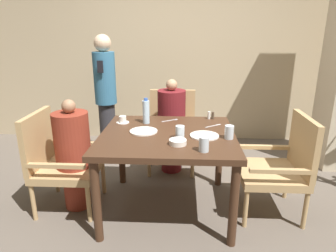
% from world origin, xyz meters
% --- Properties ---
extents(ground_plane, '(16.00, 16.00, 0.00)m').
position_xyz_m(ground_plane, '(0.00, 0.00, 0.00)').
color(ground_plane, '#60564C').
extents(wall_back, '(8.00, 0.06, 2.80)m').
position_xyz_m(wall_back, '(0.00, 2.01, 1.40)').
color(wall_back, tan).
rests_on(wall_back, ground_plane).
extents(dining_table, '(1.18, 1.09, 0.76)m').
position_xyz_m(dining_table, '(0.00, 0.00, 0.67)').
color(dining_table, '#422819').
rests_on(dining_table, ground_plane).
extents(chair_left_side, '(0.56, 0.56, 0.92)m').
position_xyz_m(chair_left_side, '(-1.02, 0.00, 0.48)').
color(chair_left_side, tan).
rests_on(chair_left_side, ground_plane).
extents(diner_in_left_chair, '(0.32, 0.32, 1.05)m').
position_xyz_m(diner_in_left_chair, '(-0.87, 0.00, 0.54)').
color(diner_in_left_chair, maroon).
rests_on(diner_in_left_chair, ground_plane).
extents(chair_far_side, '(0.56, 0.56, 0.92)m').
position_xyz_m(chair_far_side, '(0.00, 0.98, 0.48)').
color(chair_far_side, tan).
rests_on(chair_far_side, ground_plane).
extents(diner_in_far_chair, '(0.32, 0.32, 1.11)m').
position_xyz_m(diner_in_far_chair, '(-0.00, 0.83, 0.57)').
color(diner_in_far_chair, maroon).
rests_on(diner_in_far_chair, ground_plane).
extents(chair_right_side, '(0.56, 0.56, 0.92)m').
position_xyz_m(chair_right_side, '(1.02, 0.00, 0.48)').
color(chair_right_side, tan).
rests_on(chair_right_side, ground_plane).
extents(standing_host, '(0.27, 0.30, 1.58)m').
position_xyz_m(standing_host, '(-0.84, 1.15, 0.85)').
color(standing_host, '#2D2D33').
rests_on(standing_host, ground_plane).
extents(plate_main_left, '(0.25, 0.25, 0.01)m').
position_xyz_m(plate_main_left, '(0.32, -0.06, 0.76)').
color(plate_main_left, white).
rests_on(plate_main_left, dining_table).
extents(plate_main_right, '(0.25, 0.25, 0.01)m').
position_xyz_m(plate_main_right, '(-0.22, 0.03, 0.76)').
color(plate_main_right, white).
rests_on(plate_main_right, dining_table).
extents(teacup_with_saucer, '(0.12, 0.12, 0.07)m').
position_xyz_m(teacup_with_saucer, '(-0.46, 0.29, 0.79)').
color(teacup_with_saucer, white).
rests_on(teacup_with_saucer, dining_table).
extents(bowl_small, '(0.14, 0.14, 0.04)m').
position_xyz_m(bowl_small, '(0.10, -0.26, 0.78)').
color(bowl_small, white).
rests_on(bowl_small, dining_table).
extents(water_bottle, '(0.07, 0.07, 0.25)m').
position_xyz_m(water_bottle, '(-0.23, 0.29, 0.87)').
color(water_bottle, silver).
rests_on(water_bottle, dining_table).
extents(glass_tall_near, '(0.08, 0.08, 0.11)m').
position_xyz_m(glass_tall_near, '(0.11, -0.14, 0.81)').
color(glass_tall_near, silver).
rests_on(glass_tall_near, dining_table).
extents(glass_tall_mid, '(0.08, 0.08, 0.11)m').
position_xyz_m(glass_tall_mid, '(0.52, -0.11, 0.81)').
color(glass_tall_mid, silver).
rests_on(glass_tall_mid, dining_table).
extents(glass_tall_far, '(0.08, 0.08, 0.11)m').
position_xyz_m(glass_tall_far, '(0.29, -0.39, 0.81)').
color(glass_tall_far, silver).
rests_on(glass_tall_far, dining_table).
extents(salt_shaker, '(0.03, 0.03, 0.08)m').
position_xyz_m(salt_shaker, '(0.40, 0.47, 0.80)').
color(salt_shaker, white).
rests_on(salt_shaker, dining_table).
extents(pepper_shaker, '(0.03, 0.03, 0.07)m').
position_xyz_m(pepper_shaker, '(0.44, 0.47, 0.79)').
color(pepper_shaker, '#4C3D2D').
rests_on(pepper_shaker, dining_table).
extents(fork_beside_plate, '(0.16, 0.11, 0.00)m').
position_xyz_m(fork_beside_plate, '(0.02, 0.39, 0.76)').
color(fork_beside_plate, silver).
rests_on(fork_beside_plate, dining_table).
extents(knife_beside_plate, '(0.16, 0.12, 0.00)m').
position_xyz_m(knife_beside_plate, '(0.43, 0.24, 0.76)').
color(knife_beside_plate, silver).
rests_on(knife_beside_plate, dining_table).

